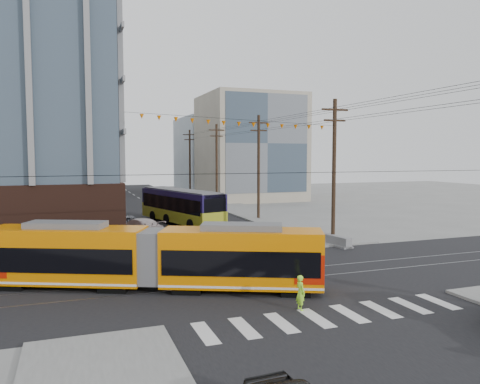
% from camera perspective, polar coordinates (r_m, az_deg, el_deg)
% --- Properties ---
extents(ground, '(160.00, 160.00, 0.00)m').
position_cam_1_polar(ground, '(23.29, 7.33, -12.47)').
color(ground, slate).
extents(bg_bldg_nw_near, '(18.00, 16.00, 18.00)m').
position_cam_1_polar(bg_bldg_nw_near, '(72.11, -25.52, 5.81)').
color(bg_bldg_nw_near, '#8C99A5').
rests_on(bg_bldg_nw_near, ground).
extents(bg_bldg_ne_near, '(14.00, 14.00, 16.00)m').
position_cam_1_polar(bg_bldg_ne_near, '(72.70, 1.16, 5.44)').
color(bg_bldg_ne_near, gray).
rests_on(bg_bldg_ne_near, ground).
extents(bg_bldg_nw_far, '(16.00, 18.00, 20.00)m').
position_cam_1_polar(bg_bldg_nw_far, '(91.89, -22.49, 6.15)').
color(bg_bldg_nw_far, gray).
rests_on(bg_bldg_nw_far, ground).
extents(bg_bldg_ne_far, '(16.00, 16.00, 14.00)m').
position_cam_1_polar(bg_bldg_ne_far, '(92.21, -2.19, 4.61)').
color(bg_bldg_ne_far, '#8C99A5').
rests_on(bg_bldg_ne_far, ground).
extents(utility_pole_far, '(0.30, 0.30, 11.00)m').
position_cam_1_polar(utility_pole_far, '(78.07, -6.13, 3.51)').
color(utility_pole_far, black).
rests_on(utility_pole_far, ground).
extents(streetcar, '(16.43, 9.16, 3.27)m').
position_cam_1_polar(streetcar, '(24.26, -10.55, -7.84)').
color(streetcar, '#D36D00').
rests_on(streetcar, ground).
extents(city_bus, '(6.01, 12.63, 3.51)m').
position_cam_1_polar(city_bus, '(46.68, -7.20, -1.74)').
color(city_bus, '#1C1243').
rests_on(city_bus, ground).
extents(parked_car_silver, '(3.06, 5.05, 1.57)m').
position_cam_1_polar(parked_car_silver, '(32.53, -11.46, -6.23)').
color(parked_car_silver, '#A5A5A5').
rests_on(parked_car_silver, ground).
extents(parked_car_white, '(4.06, 5.74, 1.54)m').
position_cam_1_polar(parked_car_white, '(40.20, -12.18, -4.22)').
color(parked_car_white, beige).
rests_on(parked_car_white, ground).
extents(parked_car_grey, '(2.53, 4.70, 1.25)m').
position_cam_1_polar(parked_car_grey, '(44.36, -13.54, -3.62)').
color(parked_car_grey, '#40424C').
rests_on(parked_car_grey, ground).
extents(pedestrian, '(0.40, 0.58, 1.56)m').
position_cam_1_polar(pedestrian, '(21.09, 7.39, -12.07)').
color(pedestrian, '#A9FF30').
rests_on(pedestrian, ground).
extents(jersey_barrier, '(1.42, 3.98, 0.78)m').
position_cam_1_polar(jersey_barrier, '(36.37, 11.12, -5.72)').
color(jersey_barrier, gray).
rests_on(jersey_barrier, ground).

